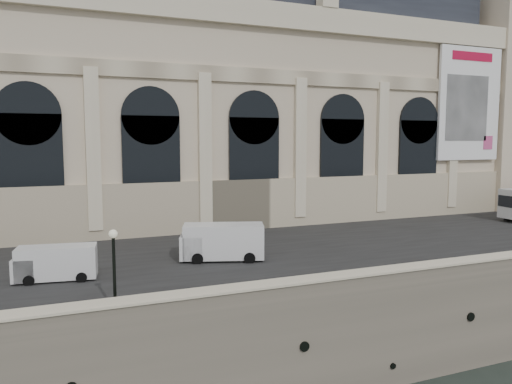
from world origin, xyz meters
TOP-DOWN VIEW (x-y plane):
  - ground at (0.00, 0.00)m, footprint 260.00×260.00m
  - quay at (0.00, 35.00)m, footprint 160.00×70.00m
  - street at (0.00, 14.00)m, footprint 160.00×24.00m
  - parapet at (0.00, 0.60)m, footprint 160.00×1.40m
  - museum at (-5.98, 30.86)m, footprint 69.00×18.70m
  - clock_pavilion at (34.00, 27.93)m, footprint 13.00×14.72m
  - van_b at (-22.62, 10.02)m, footprint 5.17×2.62m
  - van_c at (-11.26, 11.07)m, footprint 6.46×4.10m
  - lamp_left at (-19.68, 2.38)m, footprint 0.44×0.44m

SIDE VIEW (x-z plane):
  - ground at x=0.00m, z-range 0.00..0.00m
  - quay at x=0.00m, z-range 0.00..6.00m
  - street at x=0.00m, z-range 6.00..6.06m
  - parapet at x=0.00m, z-range 6.01..7.22m
  - van_b at x=-22.62m, z-range 6.02..8.22m
  - van_c at x=-11.26m, z-range 6.03..8.72m
  - lamp_left at x=-19.68m, z-range 5.99..10.36m
  - museum at x=-5.98m, z-range 5.17..34.27m
  - clock_pavilion at x=34.00m, z-range 5.07..41.77m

